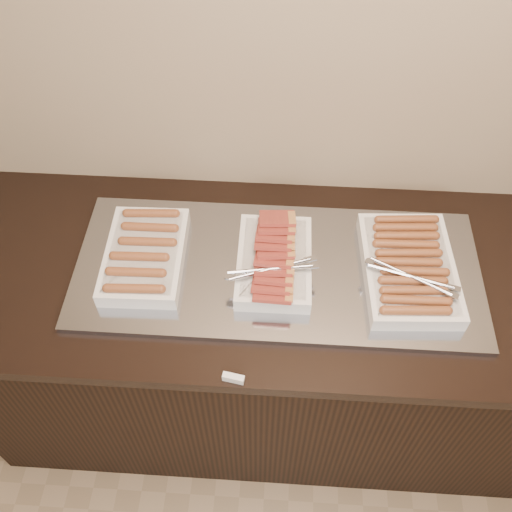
{
  "coord_description": "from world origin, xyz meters",
  "views": [
    {
      "loc": [
        0.01,
        1.12,
        2.27
      ],
      "look_at": [
        -0.06,
        2.13,
        0.97
      ],
      "focal_mm": 40.0,
      "sensor_mm": 36.0,
      "label": 1
    }
  ],
  "objects_px": {
    "dish_left": "(145,255)",
    "dish_right": "(409,268)",
    "warming_tray": "(277,269)",
    "dish_center": "(274,261)",
    "counter": "(271,345)"
  },
  "relations": [
    {
      "from": "dish_left",
      "to": "dish_right",
      "type": "distance_m",
      "value": 0.77
    },
    {
      "from": "warming_tray",
      "to": "dish_center",
      "type": "xyz_separation_m",
      "value": [
        -0.01,
        -0.0,
        0.05
      ]
    },
    {
      "from": "warming_tray",
      "to": "dish_right",
      "type": "height_order",
      "value": "dish_right"
    },
    {
      "from": "counter",
      "to": "dish_right",
      "type": "xyz_separation_m",
      "value": [
        0.39,
        -0.0,
        0.5
      ]
    },
    {
      "from": "counter",
      "to": "warming_tray",
      "type": "height_order",
      "value": "warming_tray"
    },
    {
      "from": "warming_tray",
      "to": "dish_right",
      "type": "distance_m",
      "value": 0.38
    },
    {
      "from": "counter",
      "to": "dish_center",
      "type": "relative_size",
      "value": 5.98
    },
    {
      "from": "warming_tray",
      "to": "counter",
      "type": "bearing_deg",
      "value": 180.0
    },
    {
      "from": "dish_center",
      "to": "warming_tray",
      "type": "bearing_deg",
      "value": 21.5
    },
    {
      "from": "counter",
      "to": "dish_center",
      "type": "height_order",
      "value": "dish_center"
    },
    {
      "from": "counter",
      "to": "dish_center",
      "type": "xyz_separation_m",
      "value": [
        -0.0,
        -0.0,
        0.5
      ]
    },
    {
      "from": "counter",
      "to": "dish_left",
      "type": "relative_size",
      "value": 5.95
    },
    {
      "from": "warming_tray",
      "to": "dish_center",
      "type": "height_order",
      "value": "dish_center"
    },
    {
      "from": "counter",
      "to": "dish_left",
      "type": "height_order",
      "value": "dish_left"
    },
    {
      "from": "dish_center",
      "to": "dish_right",
      "type": "distance_m",
      "value": 0.39
    }
  ]
}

